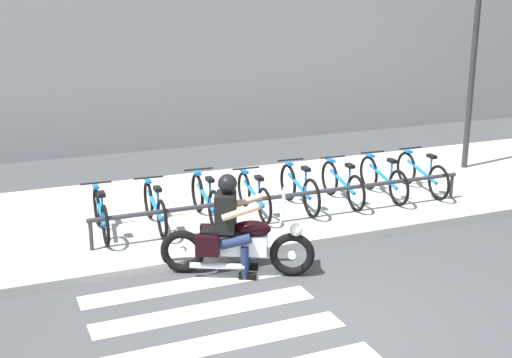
{
  "coord_description": "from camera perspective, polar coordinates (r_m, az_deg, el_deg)",
  "views": [
    {
      "loc": [
        -3.32,
        -6.35,
        3.81
      ],
      "look_at": [
        0.25,
        2.14,
        1.2
      ],
      "focal_mm": 47.3,
      "sensor_mm": 36.0,
      "label": 1
    }
  ],
  "objects": [
    {
      "name": "bicycle_0",
      "position": [
        10.55,
        -12.99,
        -2.89
      ],
      "size": [
        0.48,
        1.58,
        0.76
      ],
      "color": "black",
      "rests_on": "sidewalk"
    },
    {
      "name": "bicycle_2",
      "position": [
        10.93,
        -4.27,
        -1.77
      ],
      "size": [
        0.48,
        1.68,
        0.8
      ],
      "color": "black",
      "rests_on": "sidewalk"
    },
    {
      "name": "sidewalk",
      "position": [
        11.75,
        -5.18,
        -2.76
      ],
      "size": [
        24.0,
        4.4,
        0.15
      ],
      "primitive_type": "cube",
      "color": "#B7B2A8",
      "rests_on": "ground"
    },
    {
      "name": "bicycle_5",
      "position": [
        11.94,
        7.31,
        -0.4
      ],
      "size": [
        0.48,
        1.64,
        0.76
      ],
      "color": "black",
      "rests_on": "sidewalk"
    },
    {
      "name": "motorcycle",
      "position": [
        9.25,
        -1.57,
        -5.45
      ],
      "size": [
        1.95,
        1.09,
        1.21
      ],
      "color": "black",
      "rests_on": "ground"
    },
    {
      "name": "ground_plane",
      "position": [
        8.12,
        4.35,
        -12.21
      ],
      "size": [
        48.0,
        48.0,
        0.0
      ],
      "primitive_type": "plane",
      "color": "#424244"
    },
    {
      "name": "crosswalk_stripe_2",
      "position": [
        7.76,
        -2.38,
        -13.54
      ],
      "size": [
        2.8,
        0.4,
        0.01
      ],
      "primitive_type": "cube",
      "color": "white",
      "rests_on": "ground"
    },
    {
      "name": "bicycle_1",
      "position": [
        10.71,
        -8.55,
        -2.39
      ],
      "size": [
        0.48,
        1.65,
        0.74
      ],
      "color": "black",
      "rests_on": "sidewalk"
    },
    {
      "name": "crosswalk_stripe_3",
      "position": [
        8.43,
        -4.32,
        -11.06
      ],
      "size": [
        2.8,
        0.4,
        0.01
      ],
      "primitive_type": "cube",
      "color": "white",
      "rests_on": "ground"
    },
    {
      "name": "rider",
      "position": [
        9.13,
        -2.07,
        -3.29
      ],
      "size": [
        0.76,
        0.71,
        1.43
      ],
      "color": "black",
      "rests_on": "ground"
    },
    {
      "name": "crosswalk_stripe_4",
      "position": [
        9.12,
        -5.95,
        -8.93
      ],
      "size": [
        2.8,
        0.4,
        0.01
      ],
      "primitive_type": "cube",
      "color": "white",
      "rests_on": "ground"
    },
    {
      "name": "bicycle_4",
      "position": [
        11.55,
        3.68,
        -0.8
      ],
      "size": [
        0.48,
        1.66,
        0.8
      ],
      "color": "black",
      "rests_on": "sidewalk"
    },
    {
      "name": "bike_rack",
      "position": [
        10.87,
        2.99,
        -1.47
      ],
      "size": [
        6.5,
        0.07,
        0.49
      ],
      "color": "#333338",
      "rests_on": "sidewalk"
    },
    {
      "name": "street_lamp",
      "position": [
        14.59,
        17.91,
        9.67
      ],
      "size": [
        0.28,
        0.28,
        3.98
      ],
      "color": "#2D2D33",
      "rests_on": "ground"
    },
    {
      "name": "bicycle_3",
      "position": [
        11.22,
        -0.19,
        -1.4
      ],
      "size": [
        0.48,
        1.61,
        0.73
      ],
      "color": "black",
      "rests_on": "sidewalk"
    },
    {
      "name": "bicycle_7",
      "position": [
        12.84,
        13.84,
        0.44
      ],
      "size": [
        0.48,
        1.7,
        0.77
      ],
      "color": "black",
      "rests_on": "sidewalk"
    },
    {
      "name": "bicycle_6",
      "position": [
        12.37,
        10.7,
        0.04
      ],
      "size": [
        0.48,
        1.69,
        0.77
      ],
      "color": "black",
      "rests_on": "sidewalk"
    }
  ]
}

